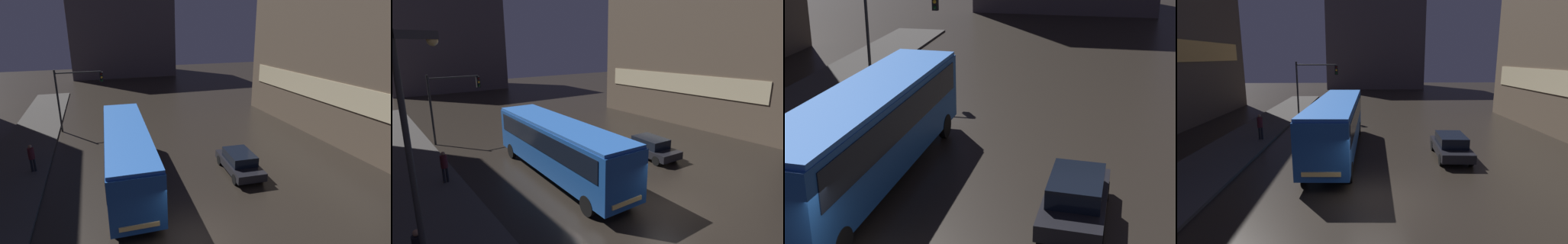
{
  "view_description": "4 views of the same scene",
  "coord_description": "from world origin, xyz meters",
  "views": [
    {
      "loc": [
        -3.64,
        -10.68,
        9.13
      ],
      "look_at": [
        3.27,
        9.9,
        2.18
      ],
      "focal_mm": 28.0,
      "sensor_mm": 36.0,
      "label": 1
    },
    {
      "loc": [
        -11.17,
        -8.11,
        7.7
      ],
      "look_at": [
        2.42,
        9.57,
        2.03
      ],
      "focal_mm": 28.0,
      "sensor_mm": 36.0,
      "label": 2
    },
    {
      "loc": [
        4.8,
        -9.43,
        8.39
      ],
      "look_at": [
        1.06,
        8.94,
        1.55
      ],
      "focal_mm": 50.0,
      "sensor_mm": 36.0,
      "label": 3
    },
    {
      "loc": [
        -0.64,
        -12.03,
        5.93
      ],
      "look_at": [
        0.06,
        6.68,
        1.93
      ],
      "focal_mm": 28.0,
      "sensor_mm": 36.0,
      "label": 4
    }
  ],
  "objects": [
    {
      "name": "traffic_light_main",
      "position": [
        -5.27,
        17.43,
        3.82
      ],
      "size": [
        3.99,
        0.35,
        5.51
      ],
      "color": "#2D2D2D",
      "rests_on": "ground"
    },
    {
      "name": "car_taxi",
      "position": [
        4.71,
        5.32,
        0.73
      ],
      "size": [
        2.11,
        4.33,
        1.41
      ],
      "rotation": [
        0.0,
        0.0,
        3.07
      ],
      "color": "black",
      "rests_on": "ground"
    },
    {
      "name": "bus_near",
      "position": [
        -2.17,
        6.46,
        2.08
      ],
      "size": [
        2.95,
        12.12,
        3.37
      ],
      "rotation": [
        0.0,
        0.0,
        3.1
      ],
      "color": "#194793",
      "rests_on": "ground"
    }
  ]
}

